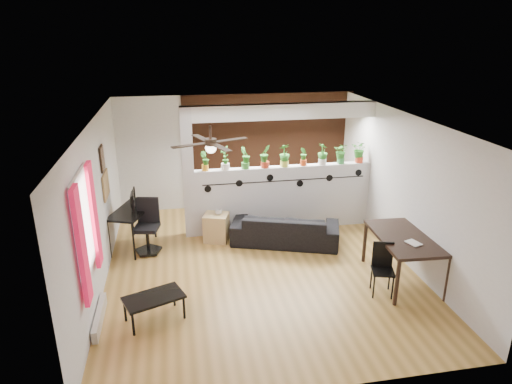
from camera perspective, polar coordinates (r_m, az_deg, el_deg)
name	(u,v)px	position (r m, az deg, el deg)	size (l,w,h in m)	color
room_shell	(259,197)	(7.62, 0.37, -0.64)	(6.30, 7.10, 2.90)	olive
partition_wall	(284,198)	(9.37, 3.47, -0.74)	(3.60, 0.18, 1.35)	#BCBCC1
ceiling_header	(285,111)	(8.90, 3.71, 10.02)	(3.60, 0.18, 0.30)	silver
pier_column	(188,174)	(8.92, -8.46, 2.25)	(0.22, 0.20, 2.60)	#BCBCC1
brick_panel	(269,150)	(10.55, 1.65, 5.22)	(3.90, 0.05, 2.60)	#9C4F2D
vine_decal	(285,181)	(9.15, 3.66, 1.43)	(3.31, 0.01, 0.30)	black
window_assembly	(86,226)	(6.43, -20.53, -3.99)	(0.09, 1.30, 1.55)	white
baseboard_heater	(99,317)	(7.09, -18.98, -14.54)	(0.08, 1.00, 0.18)	beige
corkboard	(106,185)	(8.47, -18.26, 0.83)	(0.03, 0.60, 0.45)	olive
framed_art	(102,159)	(8.28, -18.69, 3.99)	(0.03, 0.34, 0.44)	#8C7259
ceiling_fan	(211,144)	(6.93, -5.69, 5.96)	(1.19, 1.19, 0.43)	black
potted_plant_0	(205,160)	(8.86, -6.41, 3.94)	(0.20, 0.16, 0.38)	orange
potted_plant_1	(225,157)	(8.88, -3.88, 4.33)	(0.30, 0.31, 0.46)	white
potted_plant_2	(245,157)	(8.94, -1.35, 4.37)	(0.27, 0.24, 0.43)	#398630
potted_plant_3	(265,155)	(9.00, 1.14, 4.59)	(0.29, 0.26, 0.46)	#AD321B
potted_plant_4	(285,155)	(9.09, 3.59, 4.68)	(0.29, 0.26, 0.46)	#CACF49
potted_plant_5	(304,156)	(9.20, 5.98, 4.53)	(0.15, 0.19, 0.37)	#C74217
potted_plant_6	(323,153)	(9.31, 8.33, 4.81)	(0.27, 0.29, 0.44)	silver
potted_plant_7	(341,153)	(9.44, 10.61, 4.84)	(0.27, 0.25, 0.42)	#348F46
potted_plant_8	(360,151)	(9.58, 12.84, 5.01)	(0.30, 0.30, 0.45)	red
sofa	(285,229)	(8.89, 3.66, -4.65)	(1.95, 0.77, 0.57)	black
cube_shelf	(216,227)	(8.99, -4.98, -4.44)	(0.45, 0.40, 0.55)	tan
cup	(218,212)	(8.87, -4.72, -2.48)	(0.13, 0.13, 0.11)	gray
computer_desk	(131,214)	(8.85, -15.33, -2.61)	(0.89, 1.18, 0.77)	black
monitor	(131,203)	(8.93, -15.35, -1.30)	(0.05, 0.31, 0.17)	black
office_chair	(148,229)	(8.71, -13.38, -4.57)	(0.52, 0.52, 1.01)	black
dining_table	(405,241)	(7.81, 18.16, -5.83)	(0.97, 1.51, 0.80)	black
book	(409,244)	(7.49, 18.62, -6.21)	(0.17, 0.23, 0.02)	gray
folding_chair	(383,264)	(7.48, 15.55, -8.62)	(0.42, 0.42, 0.83)	black
coffee_table	(154,299)	(6.80, -12.66, -12.92)	(0.93, 0.72, 0.38)	black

